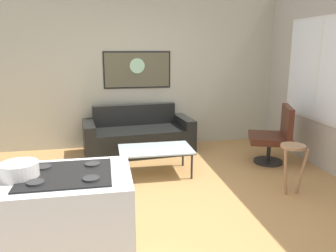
{
  "coord_description": "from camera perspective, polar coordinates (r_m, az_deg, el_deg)",
  "views": [
    {
      "loc": [
        -0.53,
        -3.54,
        1.77
      ],
      "look_at": [
        0.31,
        0.9,
        0.7
      ],
      "focal_mm": 35.35,
      "sensor_mm": 36.0,
      "label": 1
    }
  ],
  "objects": [
    {
      "name": "ground",
      "position": [
        4.0,
        -2.03,
        -13.27
      ],
      "size": [
        6.4,
        6.4,
        0.04
      ],
      "primitive_type": "cube",
      "color": "tan"
    },
    {
      "name": "back_wall",
      "position": [
        6.0,
        -5.74,
        9.73
      ],
      "size": [
        6.4,
        0.05,
        2.8
      ],
      "primitive_type": "cube",
      "color": "#AFAD97",
      "rests_on": "ground"
    },
    {
      "name": "couch",
      "position": [
        5.73,
        -5.18,
        -1.86
      ],
      "size": [
        1.9,
        1.0,
        0.79
      ],
      "color": "black",
      "rests_on": "ground"
    },
    {
      "name": "coffee_table",
      "position": [
        4.69,
        -2.16,
        -4.21
      ],
      "size": [
        1.03,
        0.63,
        0.38
      ],
      "color": "silver",
      "rests_on": "ground"
    },
    {
      "name": "armchair",
      "position": [
        5.38,
        17.97,
        -1.58
      ],
      "size": [
        0.79,
        0.81,
        0.91
      ],
      "color": "black",
      "rests_on": "ground"
    },
    {
      "name": "bar_stool",
      "position": [
        4.34,
        20.63,
        -4.95
      ],
      "size": [
        0.35,
        0.34,
        0.62
      ],
      "color": "#A37651",
      "rests_on": "ground"
    },
    {
      "name": "kitchen_counter",
      "position": [
        2.6,
        -21.97,
        -17.74
      ],
      "size": [
        1.36,
        0.68,
        0.96
      ],
      "color": "white",
      "rests_on": "ground"
    },
    {
      "name": "mixing_bowl",
      "position": [
        2.4,
        -24.22,
        -7.04
      ],
      "size": [
        0.25,
        0.25,
        0.11
      ],
      "color": "silver",
      "rests_on": "kitchen_counter"
    },
    {
      "name": "wall_painting",
      "position": [
        5.96,
        -5.33,
        9.62
      ],
      "size": [
        1.19,
        0.03,
        0.65
      ],
      "color": "black"
    },
    {
      "name": "window",
      "position": [
        5.43,
        24.6,
        8.81
      ],
      "size": [
        0.03,
        1.6,
        1.54
      ],
      "color": "silver"
    }
  ]
}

